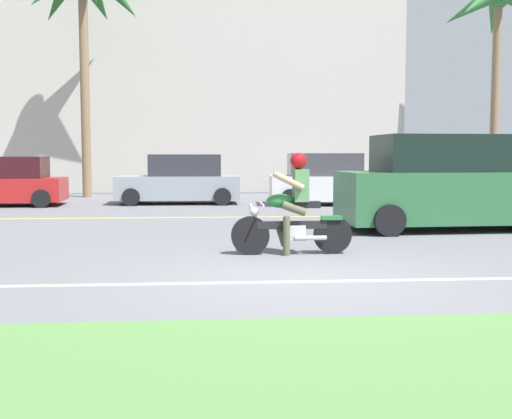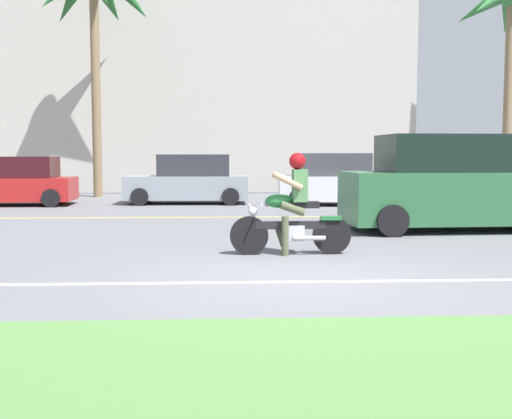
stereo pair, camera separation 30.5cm
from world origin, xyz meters
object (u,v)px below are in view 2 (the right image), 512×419
object	(u,v)px
suv_nearby	(462,184)
parked_car_0	(16,183)
motorcyclist	(292,212)
palm_tree_2	(510,11)
parked_car_3	(509,184)
parked_car_1	(189,181)
parked_car_2	(338,181)

from	to	relation	value
suv_nearby	parked_car_0	bearing A→B (deg)	148.30
motorcyclist	palm_tree_2	xyz separation A→B (m)	(9.97, 14.40, 6.44)
parked_car_3	motorcyclist	bearing A→B (deg)	-129.28
parked_car_0	palm_tree_2	distance (m)	19.27
parked_car_0	suv_nearby	bearing A→B (deg)	-31.70
motorcyclist	palm_tree_2	distance (m)	18.66
parked_car_0	palm_tree_2	world-z (taller)	palm_tree_2
parked_car_0	parked_car_3	xyz separation A→B (m)	(15.90, -0.38, -0.05)
parked_car_1	parked_car_2	xyz separation A→B (m)	(4.80, -0.81, 0.02)
palm_tree_2	parked_car_1	bearing A→B (deg)	-163.73
suv_nearby	parked_car_3	world-z (taller)	suv_nearby
suv_nearby	palm_tree_2	xyz separation A→B (m)	(6.00, 11.28, 6.15)
parked_car_2	parked_car_3	xyz separation A→B (m)	(5.62, -0.04, -0.10)
parked_car_2	parked_car_1	bearing A→B (deg)	170.38
palm_tree_2	motorcyclist	bearing A→B (deg)	-124.71
motorcyclist	suv_nearby	world-z (taller)	suv_nearby
parked_car_2	palm_tree_2	world-z (taller)	palm_tree_2
parked_car_0	parked_car_1	distance (m)	5.50
parked_car_0	palm_tree_2	bearing A→B (deg)	12.85
parked_car_1	parked_car_3	xyz separation A→B (m)	(10.42, -0.85, -0.08)
parked_car_1	palm_tree_2	bearing A→B (deg)	16.27
suv_nearby	palm_tree_2	size ratio (longest dim) A/B	0.60
parked_car_3	parked_car_2	bearing A→B (deg)	179.58
motorcyclist	parked_car_2	distance (m)	10.33
parked_car_1	motorcyclist	bearing A→B (deg)	-78.19
palm_tree_2	parked_car_2	bearing A→B (deg)	-149.47
parked_car_1	palm_tree_2	xyz separation A→B (m)	(12.24, 3.57, 6.39)
suv_nearby	parked_car_3	size ratio (longest dim) A/B	1.16
suv_nearby	palm_tree_2	world-z (taller)	palm_tree_2
parked_car_2	palm_tree_2	xyz separation A→B (m)	(7.44, 4.38, 6.37)
parked_car_0	palm_tree_2	size ratio (longest dim) A/B	0.45
parked_car_0	parked_car_2	size ratio (longest dim) A/B	0.96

